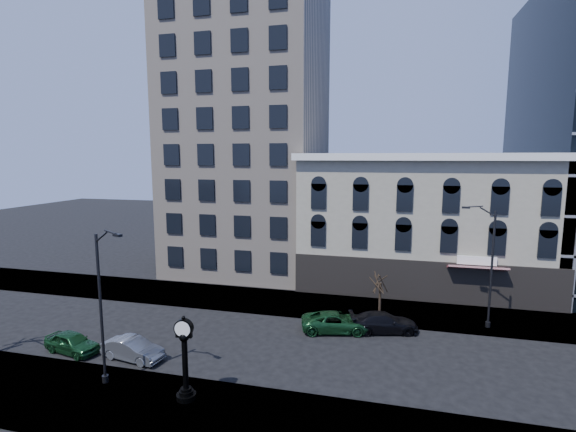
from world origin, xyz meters
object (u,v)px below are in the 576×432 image
(street_lamp_near, at_px, (105,267))
(car_near_b, at_px, (133,349))
(street_clock, at_px, (185,362))
(car_near_a, at_px, (72,342))

(street_lamp_near, bearing_deg, car_near_b, 125.73)
(car_near_b, bearing_deg, street_clock, -113.04)
(street_clock, relative_size, car_near_a, 1.15)
(street_clock, bearing_deg, car_near_a, 156.10)
(street_clock, height_order, car_near_b, street_clock)
(street_clock, xyz_separation_m, street_lamp_near, (-4.40, 0.15, 4.53))
(street_lamp_near, bearing_deg, street_clock, 18.85)
(car_near_a, distance_m, car_near_b, 4.25)
(street_lamp_near, distance_m, car_near_a, 8.37)
(street_clock, distance_m, car_near_b, 6.30)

